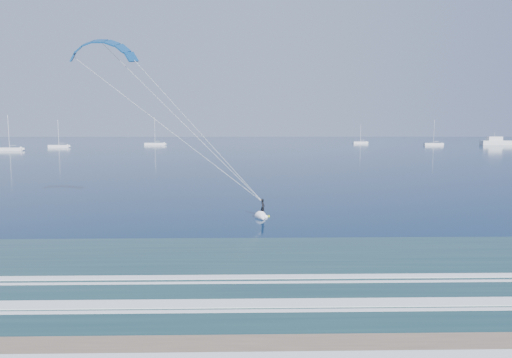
{
  "coord_description": "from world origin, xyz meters",
  "views": [
    {
      "loc": [
        2.93,
        -16.02,
        8.58
      ],
      "look_at": [
        3.75,
        23.96,
        4.13
      ],
      "focal_mm": 32.0,
      "sensor_mm": 36.0,
      "label": 1
    }
  ],
  "objects_px": {
    "motor_yacht": "(496,142)",
    "sailboat_1": "(59,146)",
    "sailboat_0": "(10,149)",
    "sailboat_4": "(433,144)",
    "kitesurfer_rig": "(183,124)",
    "sailboat_3": "(360,142)",
    "sailboat_2": "(155,144)"
  },
  "relations": [
    {
      "from": "sailboat_2",
      "to": "sailboat_4",
      "type": "xyz_separation_m",
      "value": [
        140.99,
        -5.75,
        -0.01
      ]
    },
    {
      "from": "sailboat_0",
      "to": "sailboat_4",
      "type": "height_order",
      "value": "sailboat_0"
    },
    {
      "from": "sailboat_1",
      "to": "sailboat_4",
      "type": "xyz_separation_m",
      "value": [
        177.92,
        23.17,
        0.0
      ]
    },
    {
      "from": "motor_yacht",
      "to": "sailboat_1",
      "type": "relative_size",
      "value": 1.25
    },
    {
      "from": "sailboat_0",
      "to": "sailboat_4",
      "type": "relative_size",
      "value": 1.07
    },
    {
      "from": "motor_yacht",
      "to": "sailboat_0",
      "type": "distance_m",
      "value": 226.93
    },
    {
      "from": "motor_yacht",
      "to": "kitesurfer_rig",
      "type": "bearing_deg",
      "value": -125.16
    },
    {
      "from": "kitesurfer_rig",
      "to": "sailboat_0",
      "type": "xyz_separation_m",
      "value": [
        -85.55,
        135.16,
        -8.3
      ]
    },
    {
      "from": "motor_yacht",
      "to": "sailboat_3",
      "type": "distance_m",
      "value": 68.29
    },
    {
      "from": "kitesurfer_rig",
      "to": "motor_yacht",
      "type": "bearing_deg",
      "value": 54.84
    },
    {
      "from": "motor_yacht",
      "to": "sailboat_2",
      "type": "relative_size",
      "value": 1.1
    },
    {
      "from": "sailboat_2",
      "to": "sailboat_4",
      "type": "relative_size",
      "value": 1.09
    },
    {
      "from": "kitesurfer_rig",
      "to": "sailboat_1",
      "type": "height_order",
      "value": "kitesurfer_rig"
    },
    {
      "from": "sailboat_0",
      "to": "sailboat_3",
      "type": "relative_size",
      "value": 1.24
    },
    {
      "from": "motor_yacht",
      "to": "sailboat_2",
      "type": "xyz_separation_m",
      "value": [
        -175.39,
        0.79,
        -0.98
      ]
    },
    {
      "from": "sailboat_0",
      "to": "kitesurfer_rig",
      "type": "bearing_deg",
      "value": -57.67
    },
    {
      "from": "kitesurfer_rig",
      "to": "sailboat_2",
      "type": "distance_m",
      "value": 196.16
    },
    {
      "from": "sailboat_3",
      "to": "sailboat_4",
      "type": "xyz_separation_m",
      "value": [
        30.53,
        -26.08,
        0.01
      ]
    },
    {
      "from": "sailboat_0",
      "to": "sailboat_2",
      "type": "xyz_separation_m",
      "value": [
        44.59,
        56.5,
        0.0
      ]
    },
    {
      "from": "sailboat_2",
      "to": "sailboat_3",
      "type": "xyz_separation_m",
      "value": [
        110.45,
        20.33,
        -0.02
      ]
    },
    {
      "from": "sailboat_1",
      "to": "kitesurfer_rig",
      "type": "bearing_deg",
      "value": -64.42
    },
    {
      "from": "kitesurfer_rig",
      "to": "sailboat_0",
      "type": "relative_size",
      "value": 1.4
    },
    {
      "from": "sailboat_3",
      "to": "sailboat_2",
      "type": "bearing_deg",
      "value": -169.57
    },
    {
      "from": "motor_yacht",
      "to": "sailboat_1",
      "type": "height_order",
      "value": "sailboat_1"
    },
    {
      "from": "motor_yacht",
      "to": "sailboat_0",
      "type": "xyz_separation_m",
      "value": [
        -219.98,
        -55.71,
        -0.98
      ]
    },
    {
      "from": "sailboat_3",
      "to": "sailboat_1",
      "type": "bearing_deg",
      "value": -161.52
    },
    {
      "from": "kitesurfer_rig",
      "to": "sailboat_3",
      "type": "distance_m",
      "value": 223.25
    },
    {
      "from": "kitesurfer_rig",
      "to": "motor_yacht",
      "type": "height_order",
      "value": "kitesurfer_rig"
    },
    {
      "from": "motor_yacht",
      "to": "sailboat_1",
      "type": "bearing_deg",
      "value": -172.45
    },
    {
      "from": "sailboat_0",
      "to": "sailboat_3",
      "type": "height_order",
      "value": "sailboat_0"
    },
    {
      "from": "kitesurfer_rig",
      "to": "sailboat_2",
      "type": "xyz_separation_m",
      "value": [
        -40.96,
        191.66,
        -8.3
      ]
    },
    {
      "from": "sailboat_0",
      "to": "sailboat_2",
      "type": "height_order",
      "value": "sailboat_2"
    }
  ]
}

